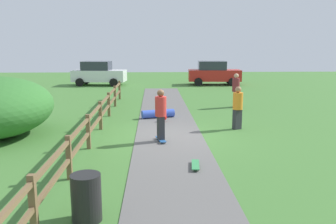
{
  "coord_description": "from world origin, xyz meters",
  "views": [
    {
      "loc": [
        -0.53,
        -12.08,
        3.24
      ],
      "look_at": [
        -0.06,
        -0.45,
        1.0
      ],
      "focal_mm": 37.61,
      "sensor_mm": 36.0,
      "label": 1
    }
  ],
  "objects_px": {
    "skateboard_loose": "(195,165)",
    "bystander_maroon": "(236,89)",
    "trash_bin": "(86,198)",
    "skater_fallen": "(159,114)",
    "bystander_orange": "(238,106)",
    "parked_car_red": "(214,73)",
    "parked_car_white": "(99,73)",
    "skater_riding": "(161,113)"
  },
  "relations": [
    {
      "from": "skater_fallen",
      "to": "parked_car_white",
      "type": "height_order",
      "value": "parked_car_white"
    },
    {
      "from": "bystander_orange",
      "to": "skateboard_loose",
      "type": "bearing_deg",
      "value": -116.24
    },
    {
      "from": "skater_riding",
      "to": "skateboard_loose",
      "type": "relative_size",
      "value": 2.16
    },
    {
      "from": "bystander_maroon",
      "to": "parked_car_red",
      "type": "relative_size",
      "value": 0.41
    },
    {
      "from": "skater_fallen",
      "to": "skateboard_loose",
      "type": "bearing_deg",
      "value": -82.09
    },
    {
      "from": "skater_riding",
      "to": "parked_car_white",
      "type": "bearing_deg",
      "value": 105.28
    },
    {
      "from": "skater_riding",
      "to": "parked_car_white",
      "type": "distance_m",
      "value": 17.71
    },
    {
      "from": "parked_car_white",
      "to": "trash_bin",
      "type": "bearing_deg",
      "value": -81.93
    },
    {
      "from": "skateboard_loose",
      "to": "parked_car_white",
      "type": "xyz_separation_m",
      "value": [
        -5.54,
        19.69,
        0.87
      ]
    },
    {
      "from": "bystander_orange",
      "to": "parked_car_white",
      "type": "distance_m",
      "value": 17.18
    },
    {
      "from": "trash_bin",
      "to": "bystander_maroon",
      "type": "height_order",
      "value": "bystander_maroon"
    },
    {
      "from": "skateboard_loose",
      "to": "bystander_orange",
      "type": "distance_m",
      "value": 4.88
    },
    {
      "from": "skater_riding",
      "to": "skater_fallen",
      "type": "height_order",
      "value": "skater_riding"
    },
    {
      "from": "skater_fallen",
      "to": "parked_car_red",
      "type": "xyz_separation_m",
      "value": [
        4.69,
        13.24,
        0.76
      ]
    },
    {
      "from": "bystander_orange",
      "to": "bystander_maroon",
      "type": "bearing_deg",
      "value": 77.79
    },
    {
      "from": "skater_fallen",
      "to": "parked_car_red",
      "type": "bearing_deg",
      "value": 70.49
    },
    {
      "from": "skater_fallen",
      "to": "bystander_maroon",
      "type": "distance_m",
      "value": 4.94
    },
    {
      "from": "skater_fallen",
      "to": "skater_riding",
      "type": "bearing_deg",
      "value": -89.63
    },
    {
      "from": "skater_fallen",
      "to": "bystander_maroon",
      "type": "height_order",
      "value": "bystander_maroon"
    },
    {
      "from": "trash_bin",
      "to": "skater_fallen",
      "type": "bearing_deg",
      "value": 80.96
    },
    {
      "from": "skater_riding",
      "to": "skateboard_loose",
      "type": "bearing_deg",
      "value": -71.48
    },
    {
      "from": "skateboard_loose",
      "to": "bystander_maroon",
      "type": "bearing_deg",
      "value": 70.87
    },
    {
      "from": "skateboard_loose",
      "to": "trash_bin",
      "type": "bearing_deg",
      "value": -130.62
    },
    {
      "from": "skater_riding",
      "to": "bystander_maroon",
      "type": "bearing_deg",
      "value": 58.27
    },
    {
      "from": "skateboard_loose",
      "to": "skater_riding",
      "type": "bearing_deg",
      "value": 108.52
    },
    {
      "from": "skater_riding",
      "to": "skater_fallen",
      "type": "bearing_deg",
      "value": 90.37
    },
    {
      "from": "trash_bin",
      "to": "skateboard_loose",
      "type": "relative_size",
      "value": 1.1
    },
    {
      "from": "trash_bin",
      "to": "skateboard_loose",
      "type": "bearing_deg",
      "value": 49.38
    },
    {
      "from": "skater_fallen",
      "to": "skateboard_loose",
      "type": "xyz_separation_m",
      "value": [
        0.9,
        -6.45,
        -0.11
      ]
    },
    {
      "from": "trash_bin",
      "to": "bystander_orange",
      "type": "distance_m",
      "value": 8.38
    },
    {
      "from": "skateboard_loose",
      "to": "bystander_orange",
      "type": "relative_size",
      "value": 0.49
    },
    {
      "from": "skater_fallen",
      "to": "parked_car_white",
      "type": "relative_size",
      "value": 0.35
    },
    {
      "from": "trash_bin",
      "to": "skater_riding",
      "type": "distance_m",
      "value": 5.58
    },
    {
      "from": "skateboard_loose",
      "to": "bystander_orange",
      "type": "xyz_separation_m",
      "value": [
        2.13,
        4.32,
        0.83
      ]
    },
    {
      "from": "bystander_maroon",
      "to": "parked_car_white",
      "type": "relative_size",
      "value": 0.41
    },
    {
      "from": "trash_bin",
      "to": "bystander_orange",
      "type": "height_order",
      "value": "bystander_orange"
    },
    {
      "from": "trash_bin",
      "to": "bystander_maroon",
      "type": "xyz_separation_m",
      "value": [
        5.53,
        11.89,
        0.53
      ]
    },
    {
      "from": "bystander_orange",
      "to": "parked_car_white",
      "type": "bearing_deg",
      "value": 116.51
    },
    {
      "from": "skater_riding",
      "to": "parked_car_white",
      "type": "relative_size",
      "value": 0.4
    },
    {
      "from": "bystander_orange",
      "to": "parked_car_red",
      "type": "distance_m",
      "value": 15.46
    },
    {
      "from": "skater_riding",
      "to": "parked_car_red",
      "type": "xyz_separation_m",
      "value": [
        4.67,
        17.08,
        -0.04
      ]
    },
    {
      "from": "bystander_maroon",
      "to": "bystander_orange",
      "type": "bearing_deg",
      "value": -102.21
    }
  ]
}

